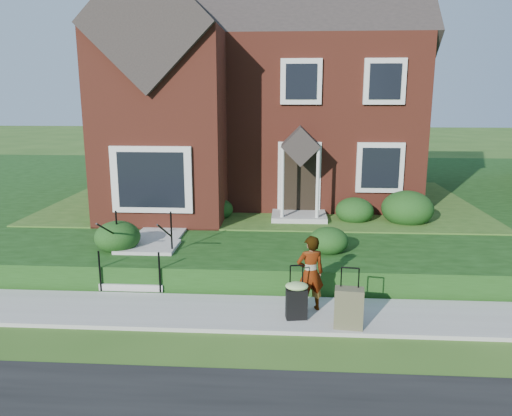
# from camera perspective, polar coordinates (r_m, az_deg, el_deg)

# --- Properties ---
(ground) EXTENTS (120.00, 120.00, 0.00)m
(ground) POSITION_cam_1_polar(r_m,az_deg,el_deg) (10.01, -1.55, -12.13)
(ground) COLOR #2D5119
(ground) RESTS_ON ground
(sidewalk) EXTENTS (60.00, 1.60, 0.08)m
(sidewalk) POSITION_cam_1_polar(r_m,az_deg,el_deg) (9.99, -1.55, -11.92)
(sidewalk) COLOR #9E9B93
(sidewalk) RESTS_ON ground
(terrace) EXTENTS (44.00, 20.00, 0.60)m
(terrace) POSITION_cam_1_polar(r_m,az_deg,el_deg) (20.57, 12.43, 1.50)
(terrace) COLOR #15350E
(terrace) RESTS_ON ground
(walkway) EXTENTS (1.20, 6.00, 0.06)m
(walkway) POSITION_cam_1_polar(r_m,az_deg,el_deg) (14.87, -9.45, -1.35)
(walkway) COLOR #9E9B93
(walkway) RESTS_ON terrace
(main_house) EXTENTS (10.40, 10.20, 9.40)m
(main_house) POSITION_cam_1_polar(r_m,az_deg,el_deg) (18.71, 0.45, 15.98)
(main_house) COLOR maroon
(main_house) RESTS_ON terrace
(front_steps) EXTENTS (1.40, 2.02, 1.50)m
(front_steps) POSITION_cam_1_polar(r_m,az_deg,el_deg) (11.99, -12.80, -5.74)
(front_steps) COLOR #9E9B93
(front_steps) RESTS_ON ground
(foundation_shrubs) EXTENTS (10.04, 4.34, 1.04)m
(foundation_shrubs) POSITION_cam_1_polar(r_m,az_deg,el_deg) (14.02, 1.63, -0.32)
(foundation_shrubs) COLOR black
(foundation_shrubs) RESTS_ON terrace
(woman) EXTENTS (0.63, 0.50, 1.51)m
(woman) POSITION_cam_1_polar(r_m,az_deg,el_deg) (9.82, 6.22, -7.43)
(woman) COLOR #999999
(woman) RESTS_ON sidewalk
(suitcase_black) EXTENTS (0.48, 0.42, 1.05)m
(suitcase_black) POSITION_cam_1_polar(r_m,az_deg,el_deg) (9.55, 4.66, -10.25)
(suitcase_black) COLOR black
(suitcase_black) RESTS_ON sidewalk
(suitcase_olive) EXTENTS (0.55, 0.35, 1.12)m
(suitcase_olive) POSITION_cam_1_polar(r_m,az_deg,el_deg) (9.35, 10.55, -11.16)
(suitcase_olive) COLOR #4E4D34
(suitcase_olive) RESTS_ON sidewalk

